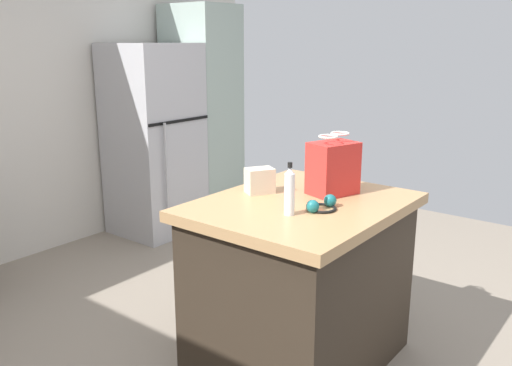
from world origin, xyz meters
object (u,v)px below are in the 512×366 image
(small_box, at_px, (260,181))
(kitchen_island, at_px, (300,283))
(tall_cabinet, at_px, (203,114))
(shopping_bag, at_px, (333,168))
(ear_defenders, at_px, (321,205))
(refrigerator, at_px, (154,140))
(bottle, at_px, (290,191))

(small_box, bearing_deg, kitchen_island, -89.56)
(tall_cabinet, bearing_deg, shopping_bag, -121.54)
(kitchen_island, height_order, ear_defenders, ear_defenders)
(refrigerator, xyz_separation_m, small_box, (-0.99, -1.97, 0.14))
(kitchen_island, relative_size, small_box, 7.66)
(tall_cabinet, bearing_deg, refrigerator, -179.97)
(tall_cabinet, distance_m, ear_defenders, 2.94)
(kitchen_island, distance_m, refrigerator, 2.48)
(shopping_bag, bearing_deg, refrigerator, 71.56)
(shopping_bag, relative_size, ear_defenders, 1.65)
(bottle, bearing_deg, refrigerator, 62.40)
(refrigerator, bearing_deg, kitchen_island, -113.81)
(kitchen_island, distance_m, tall_cabinet, 2.83)
(kitchen_island, bearing_deg, small_box, 90.44)
(kitchen_island, xyz_separation_m, tall_cabinet, (1.63, 2.25, 0.56))
(refrigerator, height_order, bottle, refrigerator)
(refrigerator, height_order, tall_cabinet, tall_cabinet)
(bottle, height_order, ear_defenders, bottle)
(ear_defenders, bearing_deg, tall_cabinet, 54.81)
(kitchen_island, xyz_separation_m, small_box, (-0.00, 0.27, 0.53))
(tall_cabinet, relative_size, bottle, 8.03)
(refrigerator, distance_m, tall_cabinet, 0.67)
(refrigerator, bearing_deg, shopping_bag, -108.44)
(shopping_bag, distance_m, ear_defenders, 0.33)
(refrigerator, distance_m, bottle, 2.62)
(tall_cabinet, xyz_separation_m, ear_defenders, (-1.69, -2.40, -0.08))
(refrigerator, relative_size, bottle, 6.66)
(kitchen_island, bearing_deg, shopping_bag, -12.26)
(shopping_bag, distance_m, small_box, 0.40)
(ear_defenders, bearing_deg, refrigerator, 66.40)
(refrigerator, bearing_deg, small_box, -116.71)
(tall_cabinet, bearing_deg, bottle, -128.67)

